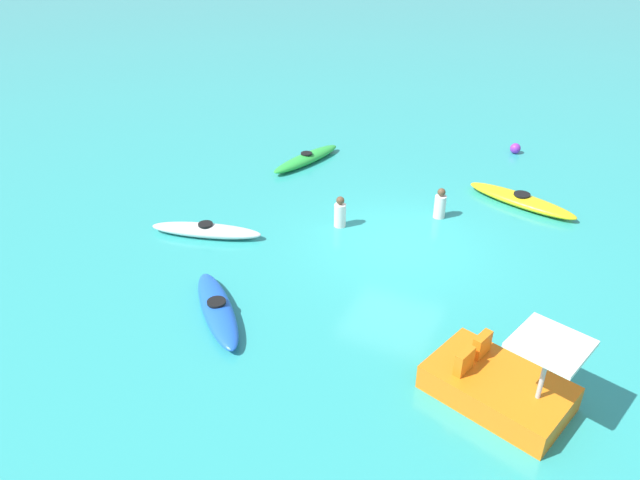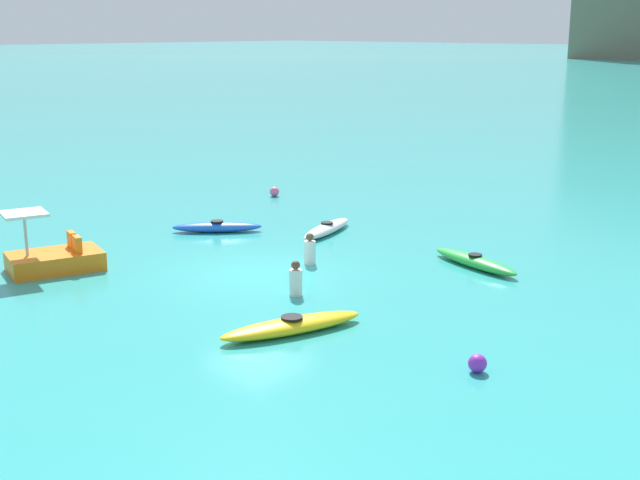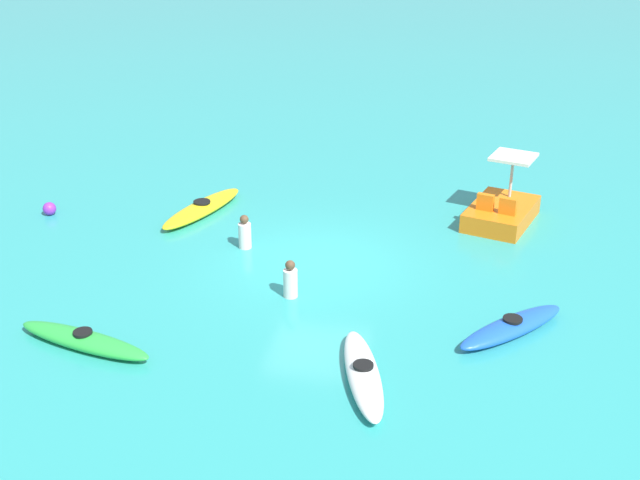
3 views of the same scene
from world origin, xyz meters
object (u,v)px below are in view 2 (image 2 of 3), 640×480
object	(u,v)px
kayak_yellow	(292,325)
kayak_green	(475,261)
kayak_white	(327,228)
pedal_boat_orange	(54,258)
buoy_pink	(274,192)
person_by_kayaks	(296,280)
kayak_blue	(217,227)
buoy_purple	(477,363)
person_near_shore	(310,250)

from	to	relation	value
kayak_yellow	kayak_green	xyz separation A→B (m)	(0.04, 7.03, -0.00)
kayak_white	kayak_green	world-z (taller)	same
pedal_boat_orange	buoy_pink	world-z (taller)	pedal_boat_orange
buoy_pink	person_by_kayaks	bearing A→B (deg)	-41.37
kayak_green	kayak_yellow	bearing A→B (deg)	-90.36
kayak_green	pedal_boat_orange	world-z (taller)	pedal_boat_orange
kayak_blue	buoy_purple	bearing A→B (deg)	-17.69
kayak_green	person_by_kayaks	world-z (taller)	person_by_kayaks
pedal_boat_orange	buoy_purple	bearing A→B (deg)	8.96
kayak_white	buoy_purple	bearing A→B (deg)	-32.77
kayak_white	buoy_purple	size ratio (longest dim) A/B	8.37
buoy_pink	kayak_blue	bearing A→B (deg)	-61.44
kayak_green	buoy_purple	distance (m)	7.33
kayak_white	person_by_kayaks	size ratio (longest dim) A/B	3.44
person_near_shore	kayak_blue	bearing A→B (deg)	172.01
kayak_blue	kayak_yellow	xyz separation A→B (m)	(8.26, -4.84, 0.00)
kayak_yellow	buoy_purple	bearing A→B (deg)	12.55
kayak_blue	buoy_pink	distance (m)	6.06
pedal_boat_orange	person_by_kayaks	size ratio (longest dim) A/B	3.11
kayak_blue	kayak_green	distance (m)	8.58
kayak_blue	kayak_yellow	size ratio (longest dim) A/B	0.74
buoy_purple	person_near_shore	size ratio (longest dim) A/B	0.41
kayak_yellow	pedal_boat_orange	xyz separation A→B (m)	(-8.07, -1.01, 0.17)
buoy_purple	kayak_green	bearing A→B (deg)	123.40
kayak_green	person_by_kayaks	xyz separation A→B (m)	(-1.82, -5.12, 0.22)
pedal_boat_orange	buoy_purple	xyz separation A→B (m)	(12.15, 1.92, -0.16)
person_by_kayaks	kayak_blue	bearing A→B (deg)	155.62
kayak_blue	person_near_shore	size ratio (longest dim) A/B	2.86
kayak_green	person_near_shore	bearing A→B (deg)	-140.95
person_by_kayaks	person_near_shore	bearing A→B (deg)	126.89
person_near_shore	person_by_kayaks	xyz separation A→B (m)	(1.70, -2.27, 0.00)
buoy_pink	person_near_shore	distance (m)	9.74
kayak_blue	person_near_shore	world-z (taller)	person_near_shore
kayak_white	pedal_boat_orange	xyz separation A→B (m)	(-2.53, -8.11, 0.17)
kayak_white	person_near_shore	distance (m)	3.59
kayak_white	buoy_purple	distance (m)	11.44
buoy_purple	kayak_yellow	bearing A→B (deg)	-167.45
kayak_blue	kayak_white	size ratio (longest dim) A/B	0.83
kayak_blue	pedal_boat_orange	bearing A→B (deg)	-88.15
kayak_white	pedal_boat_orange	world-z (taller)	pedal_boat_orange
kayak_blue	pedal_boat_orange	distance (m)	5.86
pedal_boat_orange	buoy_pink	bearing A→B (deg)	105.44
kayak_blue	buoy_pink	size ratio (longest dim) A/B	6.75
kayak_blue	person_near_shore	distance (m)	4.83
buoy_pink	kayak_white	bearing A→B (deg)	-28.61
kayak_blue	person_by_kayaks	distance (m)	7.12
kayak_yellow	kayak_blue	bearing A→B (deg)	149.61
kayak_blue	kayak_yellow	bearing A→B (deg)	-30.39
pedal_boat_orange	person_near_shore	distance (m)	6.92
kayak_green	person_near_shore	xyz separation A→B (m)	(-3.52, -2.86, 0.22)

